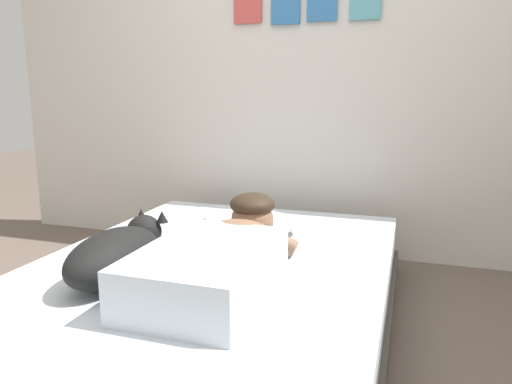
{
  "coord_description": "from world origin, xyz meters",
  "views": [
    {
      "loc": [
        0.67,
        -1.5,
        1.02
      ],
      "look_at": [
        -0.0,
        0.56,
        0.58
      ],
      "focal_mm": 33.25,
      "sensor_mm": 36.0,
      "label": 1
    }
  ],
  "objects_px": {
    "bed": "(211,299)",
    "cell_phone": "(205,319)",
    "dog": "(118,253)",
    "person_lying": "(222,255)",
    "coffee_cup": "(278,227)",
    "pillow": "(251,221)"
  },
  "relations": [
    {
      "from": "bed",
      "to": "person_lying",
      "type": "xyz_separation_m",
      "value": [
        0.12,
        -0.17,
        0.27
      ]
    },
    {
      "from": "dog",
      "to": "cell_phone",
      "type": "height_order",
      "value": "dog"
    },
    {
      "from": "dog",
      "to": "cell_phone",
      "type": "xyz_separation_m",
      "value": [
        0.45,
        -0.21,
        -0.1
      ]
    },
    {
      "from": "person_lying",
      "to": "cell_phone",
      "type": "xyz_separation_m",
      "value": [
        0.07,
        -0.31,
        -0.1
      ]
    },
    {
      "from": "person_lying",
      "to": "dog",
      "type": "bearing_deg",
      "value": -165.61
    },
    {
      "from": "bed",
      "to": "coffee_cup",
      "type": "height_order",
      "value": "coffee_cup"
    },
    {
      "from": "bed",
      "to": "pillow",
      "type": "xyz_separation_m",
      "value": [
        0.01,
        0.49,
        0.22
      ]
    },
    {
      "from": "pillow",
      "to": "dog",
      "type": "distance_m",
      "value": 0.81
    },
    {
      "from": "cell_phone",
      "to": "coffee_cup",
      "type": "bearing_deg",
      "value": 91.77
    },
    {
      "from": "bed",
      "to": "person_lying",
      "type": "relative_size",
      "value": 2.28
    },
    {
      "from": "pillow",
      "to": "person_lying",
      "type": "xyz_separation_m",
      "value": [
        0.11,
        -0.67,
        0.05
      ]
    },
    {
      "from": "bed",
      "to": "coffee_cup",
      "type": "relative_size",
      "value": 16.77
    },
    {
      "from": "bed",
      "to": "person_lying",
      "type": "height_order",
      "value": "person_lying"
    },
    {
      "from": "bed",
      "to": "cell_phone",
      "type": "xyz_separation_m",
      "value": [
        0.19,
        -0.48,
        0.17
      ]
    },
    {
      "from": "person_lying",
      "to": "coffee_cup",
      "type": "bearing_deg",
      "value": 86.69
    },
    {
      "from": "pillow",
      "to": "dog",
      "type": "relative_size",
      "value": 0.9
    },
    {
      "from": "person_lying",
      "to": "cell_phone",
      "type": "bearing_deg",
      "value": -77.67
    },
    {
      "from": "bed",
      "to": "cell_phone",
      "type": "bearing_deg",
      "value": -68.35
    },
    {
      "from": "bed",
      "to": "dog",
      "type": "relative_size",
      "value": 3.65
    },
    {
      "from": "bed",
      "to": "pillow",
      "type": "bearing_deg",
      "value": 88.55
    },
    {
      "from": "dog",
      "to": "coffee_cup",
      "type": "relative_size",
      "value": 4.6
    },
    {
      "from": "dog",
      "to": "bed",
      "type": "bearing_deg",
      "value": 45.94
    }
  ]
}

